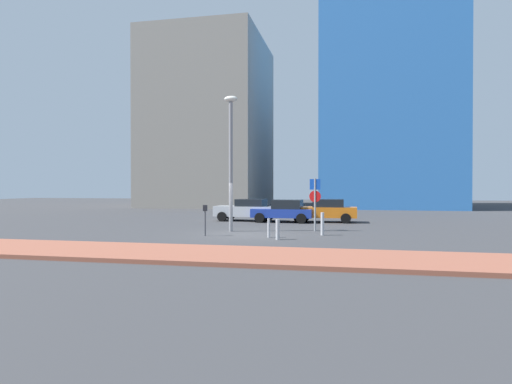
# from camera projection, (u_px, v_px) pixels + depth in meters

# --- Properties ---
(ground_plane) EXTENTS (120.00, 120.00, 0.00)m
(ground_plane) POSITION_uv_depth(u_px,v_px,m) (242.00, 234.00, 21.23)
(ground_plane) COLOR #38383A
(sidewalk_brick) EXTENTS (40.00, 3.61, 0.14)m
(sidewalk_brick) POSITION_uv_depth(u_px,v_px,m) (194.00, 254.00, 14.58)
(sidewalk_brick) COLOR #93513D
(sidewalk_brick) RESTS_ON ground
(parked_car_silver) EXTENTS (4.22, 2.18, 1.48)m
(parked_car_silver) POSITION_uv_depth(u_px,v_px,m) (247.00, 210.00, 29.69)
(parked_car_silver) COLOR #B7BABF
(parked_car_silver) RESTS_ON ground
(parked_car_blue) EXTENTS (3.99, 2.11, 1.47)m
(parked_car_blue) POSITION_uv_depth(u_px,v_px,m) (284.00, 211.00, 28.62)
(parked_car_blue) COLOR #1E389E
(parked_car_blue) RESTS_ON ground
(parked_car_orange) EXTENTS (4.39, 1.94, 1.51)m
(parked_car_orange) POSITION_uv_depth(u_px,v_px,m) (324.00, 210.00, 28.64)
(parked_car_orange) COLOR orange
(parked_car_orange) RESTS_ON ground
(parking_sign_post) EXTENTS (0.60, 0.10, 2.74)m
(parking_sign_post) POSITION_uv_depth(u_px,v_px,m) (315.00, 198.00, 22.74)
(parking_sign_post) COLOR gray
(parking_sign_post) RESTS_ON ground
(parking_meter) EXTENTS (0.18, 0.14, 1.46)m
(parking_meter) POSITION_uv_depth(u_px,v_px,m) (205.00, 216.00, 20.59)
(parking_meter) COLOR #4C4C51
(parking_meter) RESTS_ON ground
(street_lamp) EXTENTS (0.70, 0.36, 7.02)m
(street_lamp) POSITION_uv_depth(u_px,v_px,m) (231.00, 152.00, 22.65)
(street_lamp) COLOR gray
(street_lamp) RESTS_ON ground
(traffic_bollard_near) EXTENTS (0.12, 0.12, 0.87)m
(traffic_bollard_near) POSITION_uv_depth(u_px,v_px,m) (269.00, 228.00, 19.89)
(traffic_bollard_near) COLOR #B7B7BC
(traffic_bollard_near) RESTS_ON ground
(traffic_bollard_mid) EXTENTS (0.18, 0.18, 0.89)m
(traffic_bollard_mid) POSITION_uv_depth(u_px,v_px,m) (278.00, 229.00, 19.09)
(traffic_bollard_mid) COLOR #B7B7BC
(traffic_bollard_mid) RESTS_ON ground
(traffic_bollard_far) EXTENTS (0.16, 0.16, 1.09)m
(traffic_bollard_far) POSITION_uv_depth(u_px,v_px,m) (322.00, 224.00, 20.81)
(traffic_bollard_far) COLOR #B7B7BC
(traffic_bollard_far) RESTS_ON ground
(building_colorful_midrise) EXTENTS (14.54, 16.24, 29.20)m
(building_colorful_midrise) POSITION_uv_depth(u_px,v_px,m) (386.00, 81.00, 50.83)
(building_colorful_midrise) COLOR #3372BF
(building_colorful_midrise) RESTS_ON ground
(building_under_construction) EXTENTS (13.03, 15.38, 20.07)m
(building_under_construction) POSITION_uv_depth(u_px,v_px,m) (210.00, 124.00, 53.46)
(building_under_construction) COLOR gray
(building_under_construction) RESTS_ON ground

